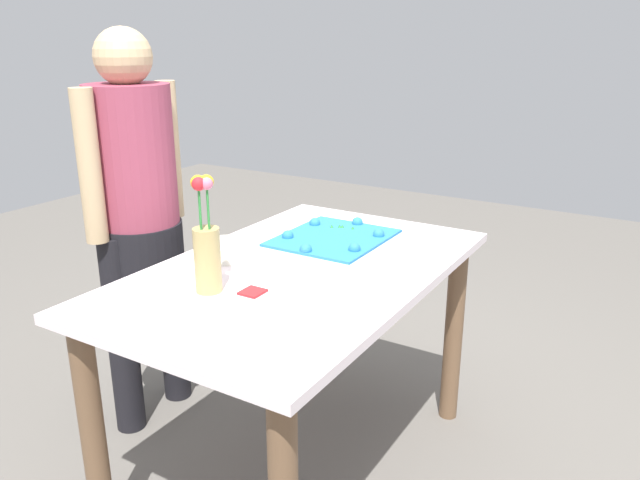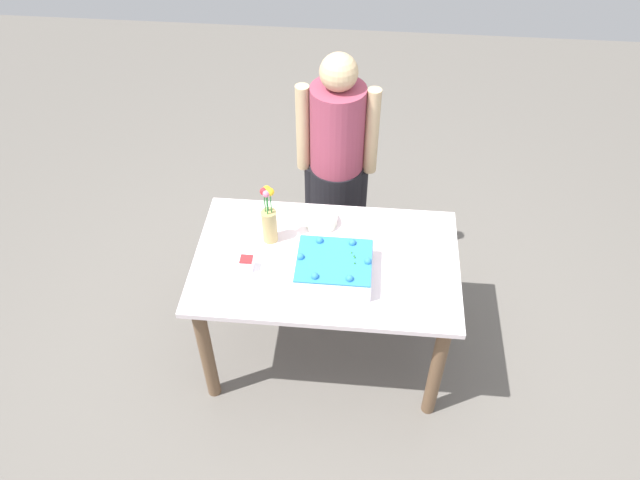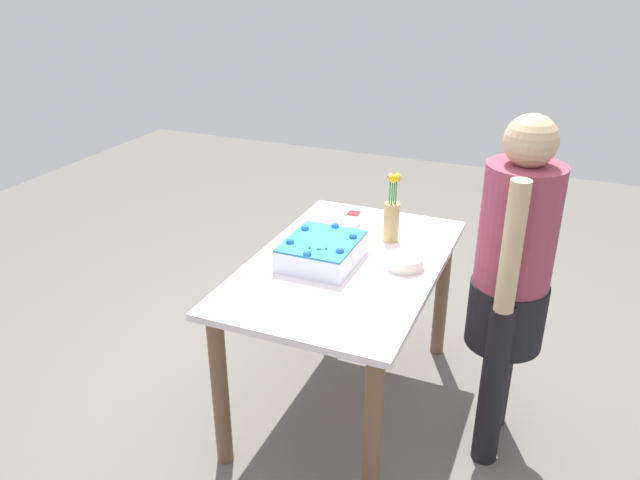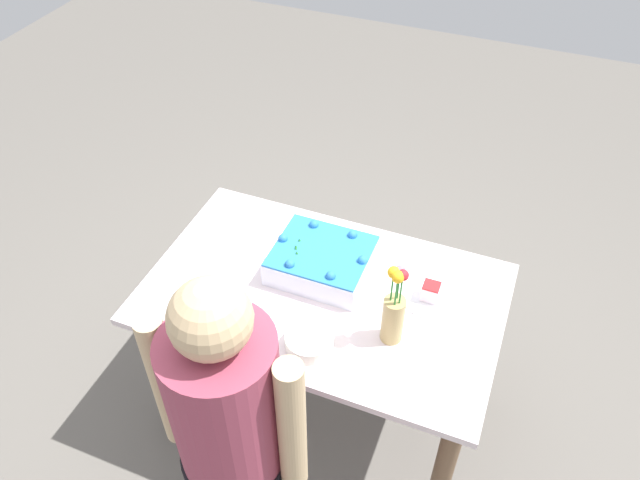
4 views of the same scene
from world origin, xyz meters
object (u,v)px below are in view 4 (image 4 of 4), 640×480
Objects in this scene: cake_knife at (216,267)px; flower_vase at (394,312)px; fruit_bowl at (309,341)px; person_standing at (233,441)px; serving_plate_with_slice at (430,296)px; sheet_cake at (322,260)px.

flower_vase is at bearing -179.36° from cake_knife.
fruit_bowl is 0.11× the size of person_standing.
person_standing is at bearing -114.83° from serving_plate_with_slice.
cake_knife is at bearing -160.35° from sheet_cake.
flower_vase is at bearing -110.28° from serving_plate_with_slice.
person_standing reaches higher than sheet_cake.
person_standing is at bearing -116.44° from flower_vase.
fruit_bowl is 0.46m from person_standing.
sheet_cake is 0.41m from cake_knife.
person_standing is (0.05, -0.81, 0.04)m from sheet_cake.
sheet_cake is 1.07× the size of flower_vase.
serving_plate_with_slice is at bearing 47.54° from fruit_bowl.
sheet_cake is at bearing 104.87° from fruit_bowl.
person_standing is (0.43, -0.67, 0.09)m from cake_knife.
flower_vase is at bearing -26.44° from person_standing.
fruit_bowl is at bearing -5.98° from person_standing.
flower_vase reaches higher than serving_plate_with_slice.
cake_knife is 0.74m from flower_vase.
flower_vase is 2.03× the size of fruit_bowl.
cake_knife is 0.52m from fruit_bowl.
fruit_bowl is at bearing -75.13° from sheet_cake.
sheet_cake is 0.24× the size of person_standing.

